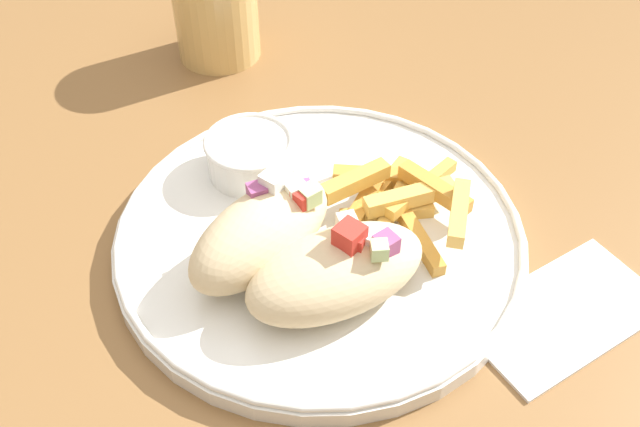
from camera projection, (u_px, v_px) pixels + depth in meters
table at (315, 285)px, 0.66m from camera, size 1.13×1.13×0.74m
napkin at (563, 314)px, 0.53m from camera, size 0.16×0.12×0.00m
plate at (320, 236)px, 0.57m from camera, size 0.31×0.31×0.02m
pita_sandwich_near at (337, 271)px, 0.51m from camera, size 0.15×0.12×0.06m
pita_sandwich_far at (262, 232)px, 0.53m from camera, size 0.13×0.07×0.07m
fries_pile at (399, 197)px, 0.57m from camera, size 0.11×0.13×0.04m
sauce_ramekin at (254, 150)px, 0.61m from camera, size 0.07×0.07×0.03m
water_glass at (216, 11)px, 0.73m from camera, size 0.08×0.08×0.11m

